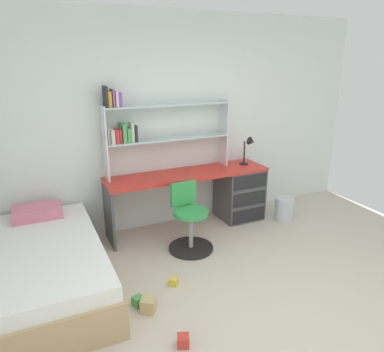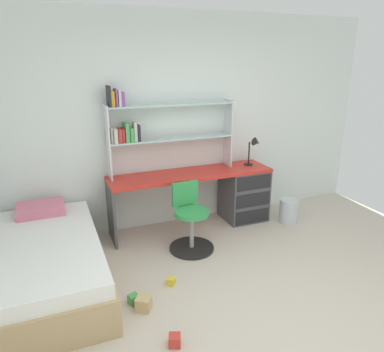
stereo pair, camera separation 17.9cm
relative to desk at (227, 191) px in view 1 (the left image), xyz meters
name	(u,v)px [view 1 (the left image)]	position (x,y,z in m)	size (l,w,h in m)	color
ground_plane	(289,333)	(-0.64, -2.12, -0.43)	(5.57, 5.81, 0.02)	beige
room_shell	(100,154)	(-1.82, -0.93, 0.92)	(5.57, 5.81, 2.69)	silver
desk	(227,191)	(0.00, 0.00, 0.00)	(2.10, 0.52, 0.75)	red
bookshelf_hutch	(150,126)	(-1.01, 0.14, 0.94)	(1.59, 0.22, 1.09)	silver
desk_lamp	(250,146)	(0.35, 0.01, 0.59)	(0.20, 0.17, 0.38)	black
swivel_chair	(190,224)	(-0.79, -0.52, -0.12)	(0.52, 0.52, 0.78)	black
bed_platform	(46,268)	(-2.37, -0.68, -0.18)	(1.07, 1.91, 0.60)	tan
waste_bin	(284,209)	(0.71, -0.36, -0.26)	(0.25, 0.25, 0.32)	silver
toy_block_red_0	(183,341)	(-1.48, -1.89, -0.38)	(0.09, 0.09, 0.09)	red
toy_block_natural_1	(148,305)	(-1.59, -1.38, -0.36)	(0.12, 0.12, 0.12)	tan
toy_block_green_2	(138,301)	(-1.65, -1.27, -0.38)	(0.09, 0.09, 0.09)	#479E51
toy_block_yellow_3	(174,282)	(-1.25, -1.12, -0.38)	(0.08, 0.08, 0.08)	gold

